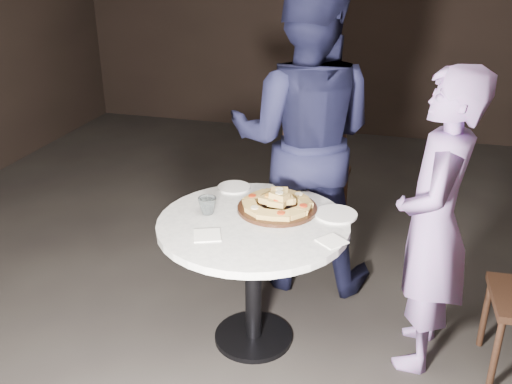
% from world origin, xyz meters
% --- Properties ---
extents(floor, '(7.00, 7.00, 0.00)m').
position_xyz_m(floor, '(0.00, 0.00, 0.00)').
color(floor, black).
rests_on(floor, ground).
extents(table, '(1.06, 1.06, 0.69)m').
position_xyz_m(table, '(-0.13, -0.12, 0.56)').
color(table, black).
rests_on(table, ground).
extents(serving_board, '(0.52, 0.52, 0.02)m').
position_xyz_m(serving_board, '(-0.05, 0.03, 0.70)').
color(serving_board, black).
rests_on(serving_board, table).
extents(focaccia_pile, '(0.36, 0.35, 0.09)m').
position_xyz_m(focaccia_pile, '(-0.05, 0.03, 0.74)').
color(focaccia_pile, tan).
rests_on(focaccia_pile, serving_board).
extents(plate_left, '(0.22, 0.22, 0.01)m').
position_xyz_m(plate_left, '(-0.34, 0.23, 0.70)').
color(plate_left, white).
rests_on(plate_left, table).
extents(plate_right, '(0.28, 0.28, 0.01)m').
position_xyz_m(plate_right, '(0.24, 0.04, 0.70)').
color(plate_right, white).
rests_on(plate_right, table).
extents(water_glass, '(0.11, 0.11, 0.08)m').
position_xyz_m(water_glass, '(-0.37, -0.10, 0.73)').
color(water_glass, silver).
rests_on(water_glass, table).
extents(napkin_near, '(0.16, 0.16, 0.01)m').
position_xyz_m(napkin_near, '(-0.29, -0.32, 0.70)').
color(napkin_near, white).
rests_on(napkin_near, table).
extents(napkin_far, '(0.15, 0.15, 0.01)m').
position_xyz_m(napkin_far, '(0.26, -0.22, 0.69)').
color(napkin_far, white).
rests_on(napkin_far, table).
extents(chair_far, '(0.41, 0.43, 0.86)m').
position_xyz_m(chair_far, '(-0.03, 1.06, 0.50)').
color(chair_far, black).
rests_on(chair_far, ground).
extents(diner_navy, '(0.91, 0.73, 1.78)m').
position_xyz_m(diner_navy, '(-0.03, 0.56, 0.89)').
color(diner_navy, black).
rests_on(diner_navy, ground).
extents(diner_teal, '(0.40, 0.56, 1.46)m').
position_xyz_m(diner_teal, '(0.69, -0.01, 0.73)').
color(diner_teal, '#7E65A3').
rests_on(diner_teal, ground).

